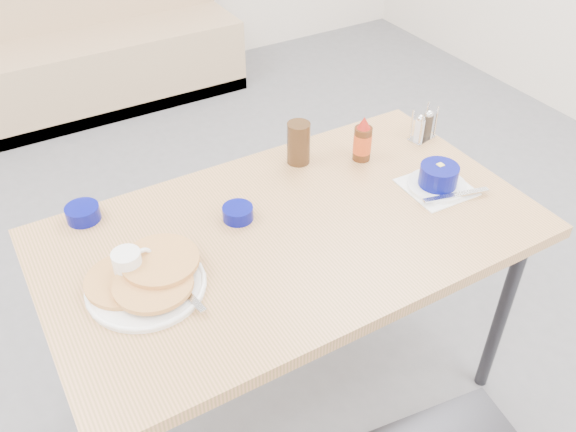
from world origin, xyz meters
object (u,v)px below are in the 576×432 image
booth_bench (80,50)px  pancake_plate (146,280)px  dining_table (292,245)px  creamer_bowl (83,213)px  amber_tumbler (299,143)px  condiment_caddy (423,128)px  grits_setting (438,179)px  syrup_bottle (363,141)px  coffee_mug (129,265)px  butter_bowl (238,213)px

booth_bench → pancake_plate: booth_bench is taller
booth_bench → dining_table: size_ratio=1.36×
pancake_plate → creamer_bowl: pancake_plate is taller
amber_tumbler → condiment_caddy: 0.46m
condiment_caddy → grits_setting: bearing=-132.9°
booth_bench → grits_setting: size_ratio=8.85×
grits_setting → amber_tumbler: 0.45m
condiment_caddy → syrup_bottle: (-0.26, 0.00, 0.03)m
dining_table → pancake_plate: 0.44m
pancake_plate → dining_table: bearing=1.8°
booth_bench → pancake_plate: (-0.44, -2.55, 0.43)m
dining_table → coffee_mug: 0.47m
pancake_plate → condiment_caddy: bearing=10.9°
booth_bench → syrup_bottle: booth_bench is taller
butter_bowl → amber_tumbler: (0.31, 0.17, 0.05)m
amber_tumbler → syrup_bottle: 0.21m
booth_bench → syrup_bottle: 2.42m
butter_bowl → grits_setting: bearing=-16.3°
pancake_plate → syrup_bottle: size_ratio=2.02×
creamer_bowl → condiment_caddy: (1.14, -0.15, 0.02)m
grits_setting → syrup_bottle: size_ratio=1.38×
creamer_bowl → butter_bowl: (0.39, -0.22, -0.00)m
creamer_bowl → pancake_plate: bearing=-79.9°
booth_bench → butter_bowl: 2.46m
creamer_bowl → butter_bowl: bearing=-29.9°
butter_bowl → condiment_caddy: 0.76m
dining_table → creamer_bowl: (-0.50, 0.34, 0.08)m
dining_table → condiment_caddy: condiment_caddy is taller
booth_bench → condiment_caddy: size_ratio=16.17×
booth_bench → dining_table: bearing=-90.0°
condiment_caddy → creamer_bowl: bearing=160.9°
condiment_caddy → butter_bowl: bearing=174.0°
creamer_bowl → syrup_bottle: size_ratio=0.62×
booth_bench → condiment_caddy: 2.47m
amber_tumbler → coffee_mug: bearing=-159.3°
booth_bench → coffee_mug: bearing=-100.4°
dining_table → amber_tumbler: bearing=55.8°
booth_bench → amber_tumbler: (0.19, -2.25, 0.48)m
coffee_mug → pancake_plate: bearing=-66.4°
coffee_mug → creamer_bowl: (-0.04, 0.30, -0.02)m
booth_bench → creamer_bowl: bearing=-102.8°
pancake_plate → grits_setting: (0.92, -0.04, 0.01)m
creamer_bowl → dining_table: bearing=-34.3°
coffee_mug → amber_tumbler: amber_tumbler is taller
coffee_mug → grits_setting: bearing=-5.8°
butter_bowl → condiment_caddy: bearing=5.8°
amber_tumbler → condiment_caddy: bearing=-11.7°
pancake_plate → grits_setting: size_ratio=1.47×
dining_table → coffee_mug: (-0.46, 0.04, 0.11)m
grits_setting → amber_tumbler: bearing=130.6°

